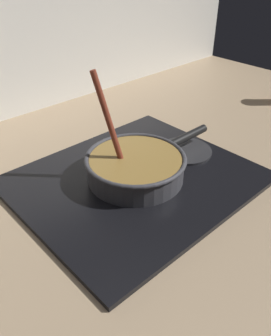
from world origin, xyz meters
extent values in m
cube|color=#9E8466|center=(0.00, 0.00, -0.02)|extent=(2.40, 1.60, 0.04)
cube|color=black|center=(0.14, 0.22, 0.01)|extent=(0.56, 0.48, 0.01)
torus|color=#592D0C|center=(0.14, 0.22, 0.02)|extent=(0.20, 0.20, 0.01)
cylinder|color=#262628|center=(0.33, 0.22, 0.01)|extent=(0.15, 0.15, 0.01)
cylinder|color=#38383D|center=(0.14, 0.22, 0.04)|extent=(0.24, 0.24, 0.06)
cylinder|color=olive|center=(0.14, 0.22, 0.04)|extent=(0.22, 0.22, 0.05)
torus|color=#38383D|center=(0.14, 0.22, 0.07)|extent=(0.25, 0.25, 0.01)
cylinder|color=black|center=(0.33, 0.22, 0.06)|extent=(0.15, 0.02, 0.02)
cylinder|color=#E5CC7A|center=(0.10, 0.21, 0.06)|extent=(0.04, 0.04, 0.01)
cylinder|color=#E5CC7A|center=(0.13, 0.23, 0.06)|extent=(0.03, 0.03, 0.01)
cylinder|color=#E5CC7A|center=(0.20, 0.20, 0.06)|extent=(0.03, 0.03, 0.01)
cylinder|color=#E5CC7A|center=(0.14, 0.17, 0.06)|extent=(0.03, 0.03, 0.01)
cylinder|color=beige|center=(0.10, 0.28, 0.06)|extent=(0.03, 0.03, 0.01)
cylinder|color=#E5CC7A|center=(0.17, 0.24, 0.06)|extent=(0.04, 0.04, 0.01)
cylinder|color=#E5CC7A|center=(0.16, 0.14, 0.06)|extent=(0.03, 0.03, 0.01)
cylinder|color=beige|center=(0.17, 0.28, 0.06)|extent=(0.04, 0.04, 0.01)
cylinder|color=maroon|center=(0.10, 0.27, 0.17)|extent=(0.05, 0.07, 0.23)
cube|color=brown|center=(0.12, 0.24, 0.05)|extent=(0.05, 0.05, 0.01)
camera|label=1|loc=(-0.34, -0.30, 0.51)|focal=37.22mm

